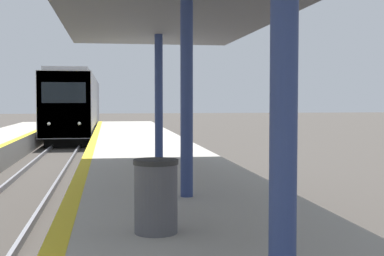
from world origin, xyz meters
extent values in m
cube|color=black|center=(0.00, 37.92, 0.28)|extent=(2.38, 21.27, 0.55)
cube|color=#99999E|center=(0.00, 37.92, 2.34)|extent=(2.80, 23.63, 3.57)
cube|color=yellow|center=(0.00, 26.19, 2.34)|extent=(2.75, 0.16, 3.50)
cube|color=black|center=(0.00, 26.13, 2.96)|extent=(2.24, 0.06, 1.07)
cube|color=gray|center=(0.00, 37.92, 4.24)|extent=(2.38, 22.45, 0.24)
sphere|color=white|center=(-0.77, 26.13, 1.35)|extent=(0.18, 0.18, 0.18)
sphere|color=white|center=(0.77, 26.13, 1.35)|extent=(0.18, 0.18, 0.18)
cylinder|color=navy|center=(3.63, 1.70, 2.62)|extent=(0.22, 0.22, 3.46)
cylinder|color=navy|center=(3.63, 6.92, 2.62)|extent=(0.22, 0.22, 3.46)
cylinder|color=navy|center=(3.63, 12.15, 2.62)|extent=(0.22, 0.22, 3.46)
cylinder|color=#4C4C51|center=(2.87, 4.45, 1.33)|extent=(0.55, 0.55, 0.88)
cylinder|color=#262626|center=(2.87, 4.45, 1.80)|extent=(0.58, 0.58, 0.06)
camera|label=1|loc=(2.28, -2.30, 2.59)|focal=50.00mm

